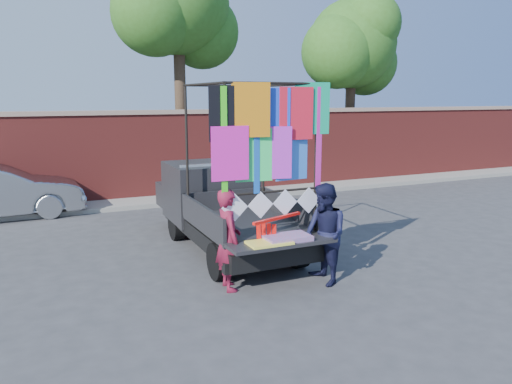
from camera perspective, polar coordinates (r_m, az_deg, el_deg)
name	(u,v)px	position (r m, az deg, el deg)	size (l,w,h in m)	color
ground	(259,271)	(8.83, 0.30, -9.00)	(90.00, 90.00, 0.00)	#38383A
brick_wall	(160,154)	(15.05, -10.89, 4.30)	(30.00, 0.45, 2.61)	maroon
curb	(168,200)	(14.57, -10.06, -0.93)	(30.00, 1.20, 0.12)	gray
tree_mid	(179,7)	(16.52, -8.77, 20.16)	(4.20, 3.30, 7.73)	#38281C
tree_right	(354,47)	(19.21, 11.12, 15.92)	(4.20, 3.30, 6.62)	#38281C
pickup_truck	(219,204)	(10.29, -4.29, -1.42)	(2.04, 5.11, 3.22)	black
woman	(228,240)	(7.82, -3.17, -5.45)	(0.59, 0.39, 1.61)	maroon
man	(325,234)	(8.11, 7.84, -4.81)	(0.80, 0.62, 1.64)	#141634
streamer_bundle	(271,232)	(7.84, 1.74, -4.58)	(0.99, 0.40, 0.71)	#FF150D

